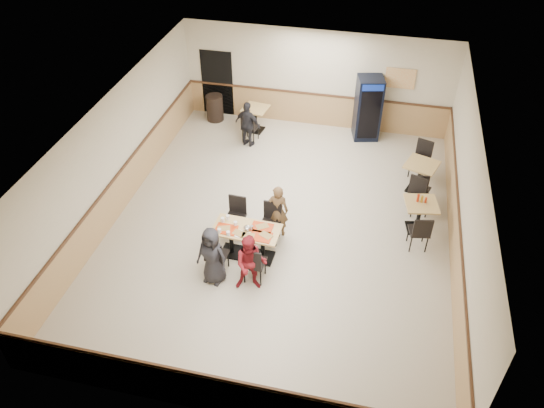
% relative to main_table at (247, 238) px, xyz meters
% --- Properties ---
extents(ground, '(10.00, 10.00, 0.00)m').
position_rel_main_table_xyz_m(ground, '(0.51, 1.16, -0.53)').
color(ground, beige).
rests_on(ground, ground).
extents(room_shell, '(10.00, 10.00, 10.00)m').
position_rel_main_table_xyz_m(room_shell, '(2.29, 3.71, 0.05)').
color(room_shell, silver).
rests_on(room_shell, ground).
extents(main_table, '(1.50, 0.79, 0.79)m').
position_rel_main_table_xyz_m(main_table, '(0.00, 0.00, 0.00)').
color(main_table, black).
rests_on(main_table, ground).
extents(main_chairs, '(1.37, 1.77, 1.00)m').
position_rel_main_table_xyz_m(main_chairs, '(-0.05, 0.00, -0.03)').
color(main_chairs, black).
rests_on(main_chairs, ground).
extents(diner_woman_left, '(0.76, 0.57, 1.41)m').
position_rel_main_table_xyz_m(diner_woman_left, '(-0.51, -0.88, 0.18)').
color(diner_woman_left, black).
rests_on(diner_woman_left, ground).
extents(diner_woman_right, '(0.77, 0.66, 1.39)m').
position_rel_main_table_xyz_m(diner_woman_right, '(0.34, -0.91, 0.17)').
color(diner_woman_right, maroon).
rests_on(diner_woman_right, ground).
extents(diner_man_opposite, '(0.53, 0.37, 1.38)m').
position_rel_main_table_xyz_m(diner_man_opposite, '(0.51, 0.88, 0.16)').
color(diner_man_opposite, brown).
rests_on(diner_man_opposite, ground).
extents(lone_diner, '(0.88, 0.55, 1.39)m').
position_rel_main_table_xyz_m(lone_diner, '(-1.17, 4.49, 0.17)').
color(lone_diner, black).
rests_on(lone_diner, ground).
extents(tabletop_clutter, '(1.30, 0.65, 0.12)m').
position_rel_main_table_xyz_m(tabletop_clutter, '(-0.02, -0.06, 0.29)').
color(tabletop_clutter, red).
rests_on(tabletop_clutter, main_table).
extents(side_table_near, '(0.86, 0.86, 0.79)m').
position_rel_main_table_xyz_m(side_table_near, '(3.73, 1.78, -0.00)').
color(side_table_near, black).
rests_on(side_table_near, ground).
extents(side_table_near_chair_south, '(0.54, 0.54, 1.00)m').
position_rel_main_table_xyz_m(side_table_near_chair_south, '(3.73, 1.15, -0.03)').
color(side_table_near_chair_south, black).
rests_on(side_table_near_chair_south, ground).
extents(side_table_near_chair_north, '(0.54, 0.54, 1.00)m').
position_rel_main_table_xyz_m(side_table_near_chair_north, '(3.73, 2.41, -0.03)').
color(side_table_near_chair_north, black).
rests_on(side_table_near_chair_north, ground).
extents(side_table_far, '(0.98, 0.98, 0.82)m').
position_rel_main_table_xyz_m(side_table_far, '(3.71, 3.37, 0.02)').
color(side_table_far, black).
rests_on(side_table_far, ground).
extents(side_table_far_chair_south, '(0.62, 0.62, 1.04)m').
position_rel_main_table_xyz_m(side_table_far_chair_south, '(3.71, 2.71, -0.00)').
color(side_table_far_chair_south, black).
rests_on(side_table_far_chair_south, ground).
extents(side_table_far_chair_north, '(0.62, 0.62, 1.04)m').
position_rel_main_table_xyz_m(side_table_far_chair_north, '(3.71, 4.03, -0.00)').
color(side_table_far_chair_north, black).
rests_on(side_table_far_chair_north, ground).
extents(condiment_caddy, '(0.23, 0.06, 0.20)m').
position_rel_main_table_xyz_m(condiment_caddy, '(3.69, 1.83, 0.35)').
color(condiment_caddy, '#B9290D').
rests_on(condiment_caddy, side_table_near).
extents(back_table, '(0.81, 0.81, 0.77)m').
position_rel_main_table_xyz_m(back_table, '(-1.17, 5.36, -0.02)').
color(back_table, black).
rests_on(back_table, ground).
extents(back_table_chair_lone, '(0.51, 0.51, 0.97)m').
position_rel_main_table_xyz_m(back_table_chair_lone, '(-1.17, 4.75, -0.04)').
color(back_table_chair_lone, black).
rests_on(back_table_chair_lone, ground).
extents(pepsi_cooler, '(0.86, 0.86, 1.90)m').
position_rel_main_table_xyz_m(pepsi_cooler, '(2.13, 5.75, 0.42)').
color(pepsi_cooler, black).
rests_on(pepsi_cooler, ground).
extents(trash_bin, '(0.52, 0.52, 0.83)m').
position_rel_main_table_xyz_m(trash_bin, '(-2.58, 5.71, -0.11)').
color(trash_bin, black).
rests_on(trash_bin, ground).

